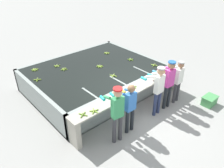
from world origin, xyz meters
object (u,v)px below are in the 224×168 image
worker_0 (117,110)px  banana_bunch_floating_4 (131,59)px  worker_1 (129,104)px  banana_bunch_floating_1 (57,66)px  crate (209,100)px  banana_bunch_ledge_2 (83,115)px  knife_0 (153,80)px  worker_3 (169,80)px  banana_bunch_floating_7 (64,69)px  banana_bunch_floating_0 (35,70)px  banana_bunch_floating_5 (100,66)px  banana_bunch_floating_2 (37,80)px  banana_bunch_floating_6 (154,65)px  worker_4 (178,78)px  banana_bunch_floating_3 (113,76)px  banana_bunch_ledge_0 (94,111)px  banana_bunch_ledge_1 (133,87)px  banana_bunch_floating_8 (107,53)px  worker_2 (158,86)px

worker_0 → banana_bunch_floating_4: size_ratio=6.37×
worker_1 → banana_bunch_floating_1: bearing=94.0°
crate → banana_bunch_floating_4: bearing=104.5°
banana_bunch_ledge_2 → knife_0: (2.87, -0.03, -0.01)m
worker_1 → banana_bunch_ledge_2: size_ratio=6.03×
worker_0 → worker_3: worker_0 is taller
banana_bunch_floating_4 → banana_bunch_ledge_2: (-3.53, -1.68, 0.00)m
banana_bunch_floating_7 → banana_bunch_ledge_2: size_ratio=1.04×
banana_bunch_floating_0 → banana_bunch_floating_5: (1.99, -1.37, 0.00)m
banana_bunch_floating_2 → banana_bunch_ledge_2: bearing=-88.6°
banana_bunch_floating_5 → banana_bunch_floating_7: size_ratio=1.02×
banana_bunch_floating_2 → worker_3: bearing=-45.1°
banana_bunch_floating_7 → crate: bearing=-51.6°
banana_bunch_floating_0 → banana_bunch_floating_6: size_ratio=1.00×
worker_4 → knife_0: (-0.72, 0.49, -0.02)m
banana_bunch_floating_3 → banana_bunch_ledge_2: 2.35m
worker_3 → banana_bunch_floating_7: bearing=122.0°
worker_4 → banana_bunch_floating_6: worker_4 is taller
banana_bunch_floating_1 → banana_bunch_floating_3: 2.31m
worker_3 → banana_bunch_ledge_0: (-2.73, 0.44, -0.13)m
banana_bunch_floating_5 → banana_bunch_floating_3: bearing=-98.0°
banana_bunch_floating_2 → banana_bunch_floating_6: bearing=-26.1°
banana_bunch_ledge_1 → knife_0: bearing=-9.6°
banana_bunch_floating_8 → banana_bunch_ledge_0: bearing=-135.1°
worker_3 → banana_bunch_floating_1: (-2.06, 3.66, -0.14)m
worker_3 → banana_bunch_floating_6: (0.79, 1.22, -0.14)m
worker_4 → banana_bunch_floating_3: (-1.53, 1.62, -0.01)m
worker_3 → banana_bunch_ledge_1: (-1.02, 0.63, -0.13)m
knife_0 → worker_0: bearing=-166.0°
banana_bunch_ledge_1 → banana_bunch_floating_1: bearing=109.0°
worker_4 → banana_bunch_ledge_0: worker_4 is taller
worker_1 → crate: worker_1 is taller
banana_bunch_ledge_0 → worker_4: bearing=-7.6°
worker_2 → banana_bunch_floating_6: worker_2 is taller
worker_4 → banana_bunch_floating_4: 2.20m
banana_bunch_ledge_0 → banana_bunch_floating_3: bearing=34.0°
banana_bunch_floating_3 → banana_bunch_ledge_2: size_ratio=0.99×
worker_4 → banana_bunch_floating_5: (-1.40, 2.54, -0.01)m
worker_3 → banana_bunch_floating_3: bearing=121.2°
banana_bunch_floating_8 → crate: bearing=-76.0°
banana_bunch_ledge_1 → knife_0: 0.85m
worker_2 → banana_bunch_floating_1: 3.97m
worker_2 → banana_bunch_floating_1: bearing=112.4°
banana_bunch_floating_3 → banana_bunch_ledge_0: bearing=-146.0°
banana_bunch_floating_0 → worker_2: bearing=-59.6°
banana_bunch_floating_5 → worker_1: bearing=-110.7°
worker_0 → banana_bunch_floating_5: 3.00m
banana_bunch_floating_3 → banana_bunch_ledge_1: banana_bunch_ledge_1 is taller
banana_bunch_floating_2 → banana_bunch_floating_5: 2.34m
worker_2 → crate: worker_2 is taller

